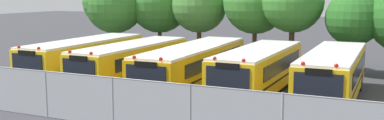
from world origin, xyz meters
name	(u,v)px	position (x,y,z in m)	size (l,w,h in m)	color
ground_plane	(193,88)	(0.00, 0.00, 0.00)	(160.00, 160.00, 0.00)	#38383D
school_bus_0	(85,57)	(-7.60, 0.06, 1.34)	(2.72, 10.28, 2.55)	yellow
school_bus_1	(132,61)	(-3.88, -0.25, 1.32)	(2.58, 10.05, 2.51)	yellow
school_bus_2	(194,64)	(-0.04, 0.18, 1.33)	(2.86, 11.55, 2.51)	#EAA80C
school_bus_3	(259,69)	(3.81, 0.09, 1.35)	(2.64, 9.58, 2.56)	yellow
school_bus_4	(333,74)	(7.68, -0.03, 1.39)	(2.51, 10.03, 2.64)	yellow
tree_0	(112,3)	(-11.16, 8.31, 4.49)	(4.97, 4.85, 6.87)	#4C3823
tree_1	(161,2)	(-7.54, 10.18, 4.61)	(5.11, 5.11, 7.15)	#4C3823
tree_2	(198,5)	(-4.11, 9.88, 4.40)	(4.41, 4.41, 6.61)	#4C3823
tree_3	(256,2)	(0.74, 9.66, 4.71)	(4.80, 4.80, 7.10)	#4C3823
tree_4	(294,1)	(3.79, 8.36, 4.81)	(4.28, 4.28, 6.90)	#4C3823
tree_5	(353,17)	(7.72, 8.12, 3.81)	(3.61, 3.61, 5.56)	#4C3823
chainlink_fence	(113,101)	(0.24, -8.30, 1.07)	(20.67, 0.07, 2.08)	#9EA0A3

